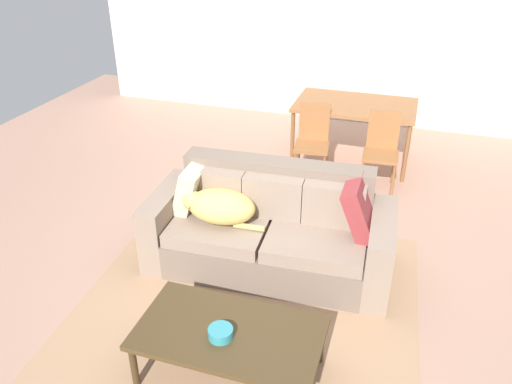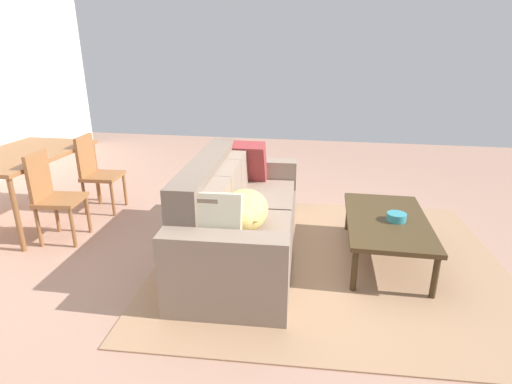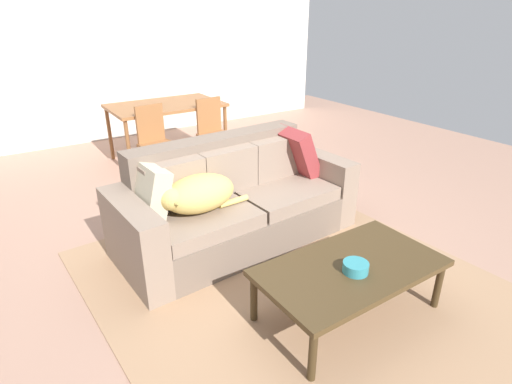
# 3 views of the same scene
# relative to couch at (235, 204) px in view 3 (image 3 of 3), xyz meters

# --- Properties ---
(ground_plane) EXTENTS (10.00, 10.00, 0.00)m
(ground_plane) POSITION_rel_couch_xyz_m (0.07, -0.05, -0.35)
(ground_plane) COLOR tan
(back_partition) EXTENTS (8.00, 0.12, 2.70)m
(back_partition) POSITION_rel_couch_xyz_m (0.07, 3.95, 1.00)
(back_partition) COLOR silver
(back_partition) RESTS_ON ground
(area_rug) EXTENTS (2.91, 3.21, 0.01)m
(area_rug) POSITION_rel_couch_xyz_m (0.00, -0.85, -0.35)
(area_rug) COLOR #A47D5B
(area_rug) RESTS_ON ground
(couch) EXTENTS (2.21, 1.02, 0.92)m
(couch) POSITION_rel_couch_xyz_m (0.00, 0.00, 0.00)
(couch) COLOR #705F52
(couch) RESTS_ON ground
(dog_on_left_cushion) EXTENTS (0.77, 0.42, 0.30)m
(dog_on_left_cushion) POSITION_rel_couch_xyz_m (-0.43, -0.15, 0.26)
(dog_on_left_cushion) COLOR tan
(dog_on_left_cushion) RESTS_ON couch
(throw_pillow_by_left_arm) EXTENTS (0.28, 0.44, 0.45)m
(throw_pillow_by_left_arm) POSITION_rel_couch_xyz_m (-0.77, 0.01, 0.30)
(throw_pillow_by_left_arm) COLOR #BCB294
(throw_pillow_by_left_arm) RESTS_ON couch
(throw_pillow_by_right_arm) EXTENTS (0.32, 0.47, 0.49)m
(throw_pillow_by_right_arm) POSITION_rel_couch_xyz_m (0.77, 0.09, 0.32)
(throw_pillow_by_right_arm) COLOR maroon
(throw_pillow_by_right_arm) RESTS_ON couch
(coffee_table) EXTENTS (1.26, 0.70, 0.41)m
(coffee_table) POSITION_rel_couch_xyz_m (0.10, -1.35, 0.02)
(coffee_table) COLOR #45331C
(coffee_table) RESTS_ON ground
(bowl_on_coffee_table) EXTENTS (0.17, 0.17, 0.07)m
(bowl_on_coffee_table) POSITION_rel_couch_xyz_m (0.07, -1.42, 0.09)
(bowl_on_coffee_table) COLOR teal
(bowl_on_coffee_table) RESTS_ON coffee_table
(dining_table) EXTENTS (1.49, 0.94, 0.78)m
(dining_table) POSITION_rel_couch_xyz_m (0.38, 2.46, 0.36)
(dining_table) COLOR #955F35
(dining_table) RESTS_ON ground
(dining_chair_near_left) EXTENTS (0.45, 0.45, 0.91)m
(dining_chair_near_left) POSITION_rel_couch_xyz_m (-0.02, 1.86, 0.15)
(dining_chair_near_left) COLOR #955F35
(dining_chair_near_left) RESTS_ON ground
(dining_chair_near_right) EXTENTS (0.42, 0.42, 0.90)m
(dining_chair_near_right) POSITION_rel_couch_xyz_m (0.79, 1.86, 0.14)
(dining_chair_near_right) COLOR #955F35
(dining_chair_near_right) RESTS_ON ground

